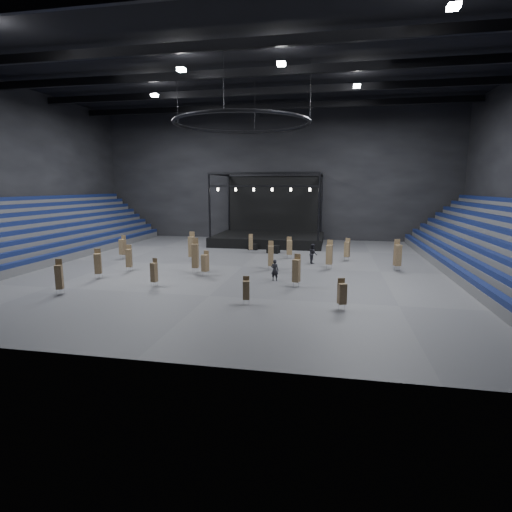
% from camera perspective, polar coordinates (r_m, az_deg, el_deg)
% --- Properties ---
extents(floor, '(50.00, 50.00, 0.00)m').
position_cam_1_polar(floor, '(37.68, -1.91, -1.50)').
color(floor, '#474649').
rests_on(floor, ground).
extents(ceiling, '(50.00, 42.00, 0.20)m').
position_cam_1_polar(ceiling, '(38.42, -2.08, 25.84)').
color(ceiling, black).
rests_on(ceiling, wall_back).
extents(wall_back, '(50.00, 0.20, 18.00)m').
position_cam_1_polar(wall_back, '(57.62, 2.76, 11.42)').
color(wall_back, black).
rests_on(wall_back, ground).
extents(wall_front, '(50.00, 0.20, 18.00)m').
position_cam_1_polar(wall_front, '(17.19, -18.33, 14.65)').
color(wall_front, black).
rests_on(wall_front, ground).
extents(wall_left, '(0.20, 42.00, 18.00)m').
position_cam_1_polar(wall_left, '(49.02, -32.33, 10.21)').
color(wall_left, black).
rests_on(wall_left, ground).
extents(bleachers_left, '(7.20, 40.00, 6.40)m').
position_cam_1_polar(bleachers_left, '(47.96, -29.73, 1.74)').
color(bleachers_left, '#494A4C').
rests_on(bleachers_left, floor).
extents(bleachers_right, '(7.20, 40.00, 6.40)m').
position_cam_1_polar(bleachers_right, '(39.32, 32.75, -0.04)').
color(bleachers_right, '#494A4C').
rests_on(bleachers_right, floor).
extents(stage, '(14.00, 10.00, 9.20)m').
position_cam_1_polar(stage, '(53.23, 1.96, 3.41)').
color(stage, black).
rests_on(stage, floor).
extents(truss_ring, '(12.30, 12.30, 5.15)m').
position_cam_1_polar(truss_ring, '(37.36, -2.03, 18.45)').
color(truss_ring, black).
rests_on(truss_ring, ceiling).
extents(roof_girders, '(49.00, 30.35, 0.70)m').
position_cam_1_polar(roof_girders, '(38.21, -2.07, 24.68)').
color(roof_girders, black).
rests_on(roof_girders, ceiling).
extents(floodlights, '(28.60, 16.60, 0.25)m').
position_cam_1_polar(floodlights, '(34.30, -3.72, 25.36)').
color(floodlights, white).
rests_on(floodlights, roof_girders).
extents(flight_case_left, '(1.15, 0.68, 0.73)m').
position_cam_1_polar(flight_case_left, '(47.46, -0.48, 1.31)').
color(flight_case_left, black).
rests_on(flight_case_left, floor).
extents(flight_case_mid, '(1.43, 0.88, 0.89)m').
position_cam_1_polar(flight_case_mid, '(45.16, 2.40, 0.97)').
color(flight_case_mid, black).
rests_on(flight_case_mid, floor).
extents(flight_case_right, '(1.35, 0.96, 0.82)m').
position_cam_1_polar(flight_case_right, '(45.64, 2.65, 1.01)').
color(flight_case_right, black).
rests_on(flight_case_right, floor).
extents(chair_stack_0, '(0.68, 0.68, 2.46)m').
position_cam_1_polar(chair_stack_0, '(34.98, -21.66, -0.94)').
color(chair_stack_0, silver).
rests_on(chair_stack_0, floor).
extents(chair_stack_1, '(0.68, 0.68, 2.82)m').
position_cam_1_polar(chair_stack_1, '(37.73, 19.57, 0.18)').
color(chair_stack_1, silver).
rests_on(chair_stack_1, floor).
extents(chair_stack_2, '(0.61, 0.61, 2.52)m').
position_cam_1_polar(chair_stack_2, '(29.82, 5.79, -2.02)').
color(chair_stack_2, silver).
rests_on(chair_stack_2, floor).
extents(chair_stack_3, '(0.49, 0.49, 1.83)m').
position_cam_1_polar(chair_stack_3, '(25.42, -1.42, -4.82)').
color(chair_stack_3, silver).
rests_on(chair_stack_3, floor).
extents(chair_stack_4, '(0.55, 0.55, 2.37)m').
position_cam_1_polar(chair_stack_4, '(37.10, -17.70, -0.22)').
color(chair_stack_4, silver).
rests_on(chair_stack_4, floor).
extents(chair_stack_5, '(0.61, 0.61, 2.67)m').
position_cam_1_polar(chair_stack_5, '(36.85, 10.43, 0.28)').
color(chair_stack_5, silver).
rests_on(chair_stack_5, floor).
extents(chair_stack_6, '(0.56, 0.56, 2.98)m').
position_cam_1_polar(chair_stack_6, '(40.66, -9.18, 1.39)').
color(chair_stack_6, silver).
rests_on(chair_stack_6, floor).
extents(chair_stack_7, '(0.56, 0.56, 2.14)m').
position_cam_1_polar(chair_stack_7, '(45.39, -0.76, 1.89)').
color(chair_stack_7, silver).
rests_on(chair_stack_7, floor).
extents(chair_stack_8, '(0.58, 0.58, 2.48)m').
position_cam_1_polar(chair_stack_8, '(31.01, -26.31, -2.63)').
color(chair_stack_8, silver).
rests_on(chair_stack_8, floor).
extents(chair_stack_9, '(0.49, 0.49, 2.14)m').
position_cam_1_polar(chair_stack_9, '(30.99, -14.36, -2.21)').
color(chair_stack_9, silver).
rests_on(chair_stack_9, floor).
extents(chair_stack_10, '(0.54, 0.54, 2.65)m').
position_cam_1_polar(chair_stack_10, '(35.83, 2.13, 0.10)').
color(chair_stack_10, silver).
rests_on(chair_stack_10, floor).
extents(chair_stack_11, '(0.60, 0.60, 1.96)m').
position_cam_1_polar(chair_stack_11, '(24.86, 12.18, -5.20)').
color(chair_stack_11, silver).
rests_on(chair_stack_11, floor).
extents(chair_stack_12, '(0.63, 0.63, 2.16)m').
position_cam_1_polar(chair_stack_12, '(33.70, -7.28, -0.94)').
color(chair_stack_12, silver).
rests_on(chair_stack_12, floor).
extents(chair_stack_13, '(0.62, 0.62, 2.30)m').
position_cam_1_polar(chair_stack_13, '(41.42, 12.88, 0.99)').
color(chair_stack_13, silver).
rests_on(chair_stack_13, floor).
extents(chair_stack_14, '(0.63, 0.63, 2.29)m').
position_cam_1_polar(chair_stack_14, '(41.71, 4.79, 1.28)').
color(chair_stack_14, silver).
rests_on(chair_stack_14, floor).
extents(chair_stack_15, '(0.64, 0.64, 2.46)m').
position_cam_1_polar(chair_stack_15, '(43.72, -18.51, 1.30)').
color(chair_stack_15, silver).
rests_on(chair_stack_15, floor).
extents(chair_stack_16, '(0.61, 0.61, 3.07)m').
position_cam_1_polar(chair_stack_16, '(35.06, -8.68, 0.12)').
color(chair_stack_16, silver).
rests_on(chair_stack_16, floor).
extents(man_center, '(0.70, 0.53, 1.71)m').
position_cam_1_polar(man_center, '(31.91, 2.70, -2.02)').
color(man_center, black).
rests_on(man_center, floor).
extents(crew_member, '(0.95, 1.10, 1.95)m').
position_cam_1_polar(crew_member, '(39.37, 8.14, 0.34)').
color(crew_member, black).
rests_on(crew_member, floor).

